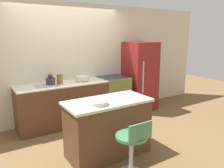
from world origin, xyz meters
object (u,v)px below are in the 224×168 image
(mixing_bowl, at_px, (82,78))
(stool_chair, at_px, (132,148))
(kettle, at_px, (50,80))
(oven_range, at_px, (113,96))
(refrigerator, at_px, (140,76))

(mixing_bowl, bearing_deg, stool_chair, -97.75)
(kettle, height_order, mixing_bowl, kettle)
(oven_range, relative_size, refrigerator, 0.53)
(mixing_bowl, bearing_deg, kettle, 180.00)
(stool_chair, distance_m, kettle, 2.34)
(refrigerator, height_order, mixing_bowl, refrigerator)
(oven_range, distance_m, stool_chair, 2.47)
(refrigerator, relative_size, mixing_bowl, 6.07)
(refrigerator, relative_size, stool_chair, 2.08)
(kettle, xyz_separation_m, mixing_bowl, (0.70, 0.00, -0.03))
(refrigerator, height_order, kettle, refrigerator)
(stool_chair, bearing_deg, mixing_bowl, 82.25)
(stool_chair, bearing_deg, kettle, 100.14)
(oven_range, bearing_deg, refrigerator, -2.22)
(stool_chair, xyz_separation_m, kettle, (-0.40, 2.23, 0.58))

